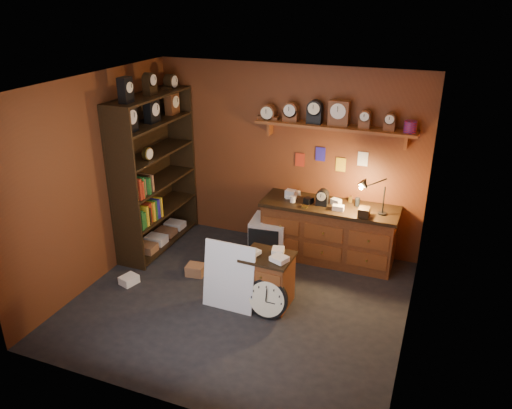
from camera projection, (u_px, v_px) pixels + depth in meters
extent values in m
plane|color=black|center=(240.00, 301.00, 6.31)|extent=(4.00, 4.00, 0.00)
cube|color=brown|center=(287.00, 158.00, 7.31)|extent=(4.00, 0.02, 2.70)
cube|color=brown|center=(155.00, 281.00, 4.23)|extent=(4.00, 0.02, 2.70)
cube|color=brown|center=(97.00, 181.00, 6.44)|extent=(0.02, 3.60, 2.70)
cube|color=brown|center=(418.00, 231.00, 5.10)|extent=(0.02, 3.60, 2.70)
cube|color=beige|center=(237.00, 85.00, 5.23)|extent=(4.00, 3.60, 0.02)
cube|color=brown|center=(334.00, 127.00, 6.72)|extent=(2.20, 0.30, 0.04)
cube|color=brown|center=(270.00, 128.00, 7.14)|extent=(0.04, 0.16, 0.20)
cube|color=brown|center=(406.00, 141.00, 6.51)|extent=(0.04, 0.16, 0.20)
cylinder|color=#B21419|center=(410.00, 127.00, 6.35)|extent=(0.16, 0.16, 0.15)
cube|color=#A12713|center=(297.00, 159.00, 7.25)|extent=(0.14, 0.01, 0.20)
cube|color=#211A92|center=(317.00, 154.00, 7.10)|extent=(0.14, 0.01, 0.20)
cube|color=gold|center=(338.00, 164.00, 7.04)|extent=(0.14, 0.01, 0.20)
cube|color=silver|center=(359.00, 159.00, 6.90)|extent=(0.14, 0.01, 0.20)
cube|color=black|center=(142.00, 172.00, 7.35)|extent=(0.03, 1.60, 2.30)
cube|color=black|center=(124.00, 192.00, 6.61)|extent=(0.45, 0.03, 2.30)
cube|color=black|center=(182.00, 158.00, 7.94)|extent=(0.45, 0.03, 2.30)
cube|color=black|center=(161.00, 241.00, 7.71)|extent=(0.43, 1.54, 0.03)
cube|color=black|center=(158.00, 211.00, 7.51)|extent=(0.43, 1.54, 0.03)
cube|color=black|center=(156.00, 183.00, 7.34)|extent=(0.43, 1.54, 0.03)
cube|color=black|center=(154.00, 154.00, 7.16)|extent=(0.43, 1.54, 0.03)
cube|color=black|center=(151.00, 123.00, 6.98)|extent=(0.43, 1.54, 0.03)
cube|color=black|center=(149.00, 96.00, 6.83)|extent=(0.43, 1.54, 0.03)
cube|color=brown|center=(328.00, 233.00, 7.16)|extent=(1.85, 0.60, 0.80)
cube|color=black|center=(330.00, 206.00, 6.99)|extent=(1.91, 0.66, 0.05)
cube|color=brown|center=(323.00, 243.00, 6.90)|extent=(1.77, 0.02, 0.52)
cylinder|color=black|center=(382.00, 213.00, 6.69)|extent=(0.12, 0.12, 0.02)
cylinder|color=black|center=(384.00, 200.00, 6.62)|extent=(0.02, 0.02, 0.38)
cylinder|color=black|center=(376.00, 183.00, 6.53)|extent=(0.27, 0.09, 0.14)
cone|color=black|center=(364.00, 185.00, 6.57)|extent=(0.18, 0.14, 0.18)
cube|color=brown|center=(268.00, 281.00, 6.15)|extent=(0.57, 0.48, 0.64)
cube|color=black|center=(268.00, 257.00, 6.01)|extent=(0.61, 0.52, 0.03)
cube|color=brown|center=(261.00, 290.00, 5.95)|extent=(0.49, 0.04, 0.55)
cylinder|color=black|center=(267.00, 299.00, 5.93)|extent=(0.50, 0.16, 0.50)
cylinder|color=#F8EFC6|center=(266.00, 300.00, 5.89)|extent=(0.44, 0.10, 0.43)
cube|color=black|center=(266.00, 295.00, 5.86)|extent=(0.01, 0.04, 0.16)
cube|color=black|center=(271.00, 303.00, 5.88)|extent=(0.11, 0.01, 0.01)
cube|color=silver|center=(229.00, 306.00, 6.20)|extent=(0.66, 0.19, 0.87)
cube|color=silver|center=(270.00, 236.00, 7.38)|extent=(0.57, 0.57, 0.54)
cube|color=black|center=(263.00, 244.00, 7.15)|extent=(0.44, 0.07, 0.43)
cube|color=#956341|center=(196.00, 270.00, 6.86)|extent=(0.26, 0.23, 0.15)
cube|color=white|center=(129.00, 280.00, 6.66)|extent=(0.24, 0.27, 0.11)
cube|color=#956341|center=(219.00, 258.00, 7.10)|extent=(0.31, 0.28, 0.21)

